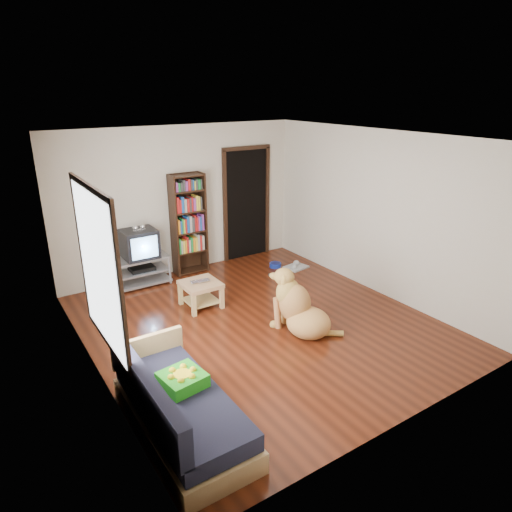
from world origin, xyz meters
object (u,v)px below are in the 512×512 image
sofa (177,410)px  dog (299,309)px  grey_rag (296,267)px  laptop (201,282)px  crt_tv (139,243)px  coffee_table (201,290)px  dog_bowl (275,265)px  bookshelf (188,219)px  green_cushion (182,380)px  tv_stand (142,270)px

sofa → dog: 2.40m
grey_rag → dog: size_ratio=0.39×
laptop → crt_tv: size_ratio=0.51×
coffee_table → dog_bowl: bearing=20.3°
bookshelf → sofa: size_ratio=1.00×
crt_tv → dog: 3.03m
green_cushion → coffee_table: green_cushion is taller
dog_bowl → sofa: sofa is taller
crt_tv → dog_bowl: bearing=-14.3°
dog_bowl → sofa: bearing=-137.7°
green_cushion → dog: 2.24m
laptop → grey_rag: size_ratio=0.73×
coffee_table → dog: bearing=-61.3°
crt_tv → coffee_table: bearing=-70.7°
green_cushion → tv_stand: 3.62m
green_cushion → sofa: bearing=-144.5°
laptop → sofa: 2.72m
crt_tv → sofa: (-0.97, -3.65, -0.48)m
green_cushion → laptop: 2.56m
grey_rag → tv_stand: bearing=162.7°
green_cushion → dog_bowl: bearing=34.2°
tv_stand → dog: (1.24, -2.72, 0.06)m
sofa → coffee_table: sofa is taller
laptop → crt_tv: 1.46m
sofa → dog: (2.21, 0.91, 0.07)m
laptop → bookshelf: bearing=79.4°
sofa → laptop: bearing=58.2°
bookshelf → dog_bowl: bearing=-25.5°
coffee_table → green_cushion: bearing=-120.5°
laptop → dog: 1.60m
coffee_table → dog: dog is taller
bookshelf → dog: 2.90m
grey_rag → coffee_table: bearing=-168.3°
grey_rag → sofa: size_ratio=0.22×
bookshelf → sofa: bearing=-117.3°
dog_bowl → crt_tv: 2.55m
green_cushion → crt_tv: (0.85, 3.54, 0.26)m
crt_tv → coffee_table: crt_tv is taller
laptop → sofa: sofa is taller
laptop → crt_tv: (-0.46, 1.34, 0.33)m
laptop → coffee_table: size_ratio=0.53×
green_cushion → dog: bearing=12.8°
dog_bowl → coffee_table: (-1.91, -0.71, 0.24)m
grey_rag → sofa: (-3.65, -2.80, 0.25)m
crt_tv → bookshelf: size_ratio=0.32×
green_cushion → sofa: size_ratio=0.22×
grey_rag → crt_tv: bearing=162.2°
laptop → coffee_table: (-0.00, 0.03, -0.13)m
tv_stand → green_cushion: bearing=-103.6°
dog → tv_stand: bearing=114.5°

